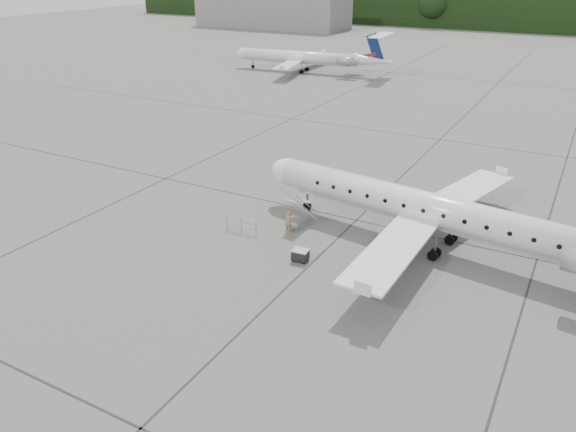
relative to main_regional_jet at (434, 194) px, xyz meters
The scene contains 9 objects.
ground 7.04m from the main_regional_jet, 108.31° to the right, with size 320.00×320.00×0.00m, color slate.
treeline 124.23m from the main_regional_jet, 90.88° to the left, with size 260.00×4.00×8.00m, color black.
terminal_building 126.62m from the main_regional_jet, 124.61° to the left, with size 40.00×14.00×10.00m, color slate.
main_regional_jet is the anchor object (origin of this frame).
airstair 8.78m from the main_regional_jet, behind, with size 0.85×2.50×2.21m, color silver, non-canonical shape.
passenger 9.34m from the main_regional_jet, 164.05° to the right, with size 0.55×0.36×1.50m, color #997253.
safety_railing 12.36m from the main_regional_jet, 160.92° to the right, with size 2.20×0.08×1.00m, color #92959A, non-canonical shape.
baggage_cart 8.81m from the main_regional_jet, 138.13° to the right, with size 0.91×0.74×0.79m, color black, non-canonical shape.
bg_regional_left 60.76m from the main_regional_jet, 125.35° to the left, with size 24.62×17.72×6.46m, color silver, non-canonical shape.
Camera 1 is at (9.23, -25.76, 16.32)m, focal length 35.00 mm.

